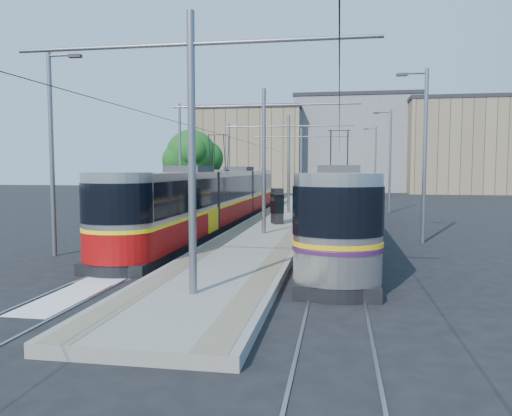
# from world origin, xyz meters

# --- Properties ---
(ground) EXTENTS (160.00, 160.00, 0.00)m
(ground) POSITION_xyz_m (0.00, 0.00, 0.00)
(ground) COLOR black
(ground) RESTS_ON ground
(platform) EXTENTS (4.00, 50.00, 0.30)m
(platform) POSITION_xyz_m (0.00, 17.00, 0.15)
(platform) COLOR gray
(platform) RESTS_ON ground
(tactile_strip_left) EXTENTS (0.70, 50.00, 0.01)m
(tactile_strip_left) POSITION_xyz_m (-1.45, 17.00, 0.30)
(tactile_strip_left) COLOR gray
(tactile_strip_left) RESTS_ON platform
(tactile_strip_right) EXTENTS (0.70, 50.00, 0.01)m
(tactile_strip_right) POSITION_xyz_m (1.45, 17.00, 0.30)
(tactile_strip_right) COLOR gray
(tactile_strip_right) RESTS_ON platform
(rails) EXTENTS (8.71, 70.00, 0.03)m
(rails) POSITION_xyz_m (0.00, 17.00, 0.02)
(rails) COLOR gray
(rails) RESTS_ON ground
(track_arrow) EXTENTS (1.20, 5.00, 0.01)m
(track_arrow) POSITION_xyz_m (-3.60, -3.00, 0.01)
(track_arrow) COLOR silver
(track_arrow) RESTS_ON ground
(tram_left) EXTENTS (2.43, 30.41, 5.50)m
(tram_left) POSITION_xyz_m (-3.60, 13.62, 1.71)
(tram_left) COLOR black
(tram_left) RESTS_ON ground
(tram_right) EXTENTS (2.43, 29.59, 5.50)m
(tram_right) POSITION_xyz_m (3.60, 11.34, 1.86)
(tram_right) COLOR black
(tram_right) RESTS_ON ground
(catenary) EXTENTS (9.20, 70.00, 7.00)m
(catenary) POSITION_xyz_m (0.00, 14.15, 4.52)
(catenary) COLOR slate
(catenary) RESTS_ON platform
(street_lamps) EXTENTS (15.18, 38.22, 8.00)m
(street_lamps) POSITION_xyz_m (-0.00, 21.00, 4.18)
(street_lamps) COLOR slate
(street_lamps) RESTS_ON ground
(shelter) EXTENTS (0.87, 1.06, 2.03)m
(shelter) POSITION_xyz_m (0.12, 12.32, 1.36)
(shelter) COLOR black
(shelter) RESTS_ON platform
(tree) EXTENTS (4.56, 4.22, 6.63)m
(tree) POSITION_xyz_m (-8.08, 23.67, 4.48)
(tree) COLOR #382314
(tree) RESTS_ON ground
(building_left) EXTENTS (16.32, 12.24, 12.51)m
(building_left) POSITION_xyz_m (-10.00, 60.00, 6.27)
(building_left) COLOR gray
(building_left) RESTS_ON ground
(building_centre) EXTENTS (18.36, 14.28, 14.39)m
(building_centre) POSITION_xyz_m (6.00, 64.00, 7.21)
(building_centre) COLOR gray
(building_centre) RESTS_ON ground
(building_right) EXTENTS (14.28, 10.20, 13.13)m
(building_right) POSITION_xyz_m (20.00, 58.00, 6.58)
(building_right) COLOR gray
(building_right) RESTS_ON ground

